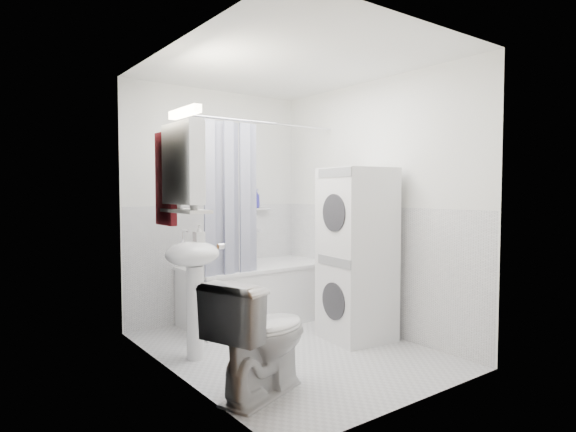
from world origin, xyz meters
TOP-DOWN VIEW (x-y plane):
  - floor at (0.00, 0.00)m, footprint 2.60×2.60m
  - room_walls at (0.00, 0.00)m, footprint 2.60×2.60m
  - wainscot at (0.00, 0.29)m, footprint 1.98×2.58m
  - door at (-0.95, -0.55)m, footprint 0.05×2.00m
  - bathtub at (0.28, 0.92)m, footprint 1.55×0.73m
  - tub_spout at (0.48, 1.25)m, footprint 0.04×0.12m
  - curtain_rod at (0.28, 0.61)m, footprint 1.73×0.02m
  - shower_curtain at (-0.21, 0.61)m, footprint 0.55×0.02m
  - sink at (-0.75, 0.27)m, footprint 0.44×0.37m
  - medicine_cabinet at (-0.90, 0.10)m, footprint 0.13×0.50m
  - shelf at (-0.89, 0.10)m, footprint 0.18×0.54m
  - shower_caddy at (0.53, 1.24)m, footprint 0.22×0.06m
  - towel at (-0.94, 0.35)m, footprint 0.07×0.31m
  - washer_dryer at (0.68, -0.12)m, footprint 0.62×0.61m
  - toilet at (-0.69, -0.61)m, footprint 0.89×0.69m
  - soap_pump at (-0.71, 0.25)m, footprint 0.08×0.17m
  - shelf_bottle at (-0.89, -0.05)m, footprint 0.07×0.18m
  - shelf_cup at (-0.89, 0.22)m, footprint 0.10×0.09m
  - shampoo_a at (0.35, 1.24)m, footprint 0.13×0.17m
  - shampoo_b at (0.47, 1.24)m, footprint 0.08×0.21m

SIDE VIEW (x-z plane):
  - floor at x=0.00m, z-range 0.00..0.00m
  - bathtub at x=0.28m, z-range 0.03..0.62m
  - toilet at x=-0.69m, z-range 0.00..0.77m
  - wainscot at x=0.00m, z-range -0.69..1.89m
  - sink at x=-0.75m, z-range 0.18..1.22m
  - washer_dryer at x=0.68m, z-range 0.00..1.56m
  - tub_spout at x=0.48m, z-range 0.89..0.93m
  - soap_pump at x=-0.71m, z-range 0.91..0.99m
  - door at x=-0.95m, z-range 0.00..2.00m
  - shower_caddy at x=0.53m, z-range 1.14..1.16m
  - shelf at x=-0.89m, z-range 1.19..1.21m
  - shampoo_b at x=0.47m, z-range 1.16..1.24m
  - shampoo_a at x=0.35m, z-range 1.16..1.29m
  - shelf_bottle at x=-0.89m, z-range 1.21..1.28m
  - shower_curtain at x=-0.21m, z-range 0.52..1.98m
  - shelf_cup at x=-0.89m, z-range 1.21..1.31m
  - towel at x=-0.94m, z-range 1.09..1.84m
  - room_walls at x=0.00m, z-range 0.19..2.79m
  - medicine_cabinet at x=-0.90m, z-range 1.21..1.92m
  - curtain_rod at x=0.28m, z-range 1.99..2.01m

